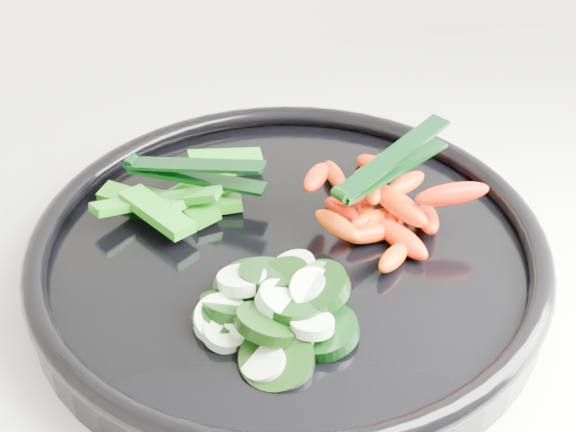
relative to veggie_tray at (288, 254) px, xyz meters
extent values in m
cylinder|color=black|center=(0.00, 0.00, -0.01)|extent=(0.44, 0.44, 0.02)
torus|color=black|center=(0.00, 0.00, 0.01)|extent=(0.44, 0.44, 0.02)
cylinder|color=black|center=(-0.03, -0.11, 0.01)|extent=(0.05, 0.06, 0.03)
cylinder|color=beige|center=(-0.04, -0.11, 0.01)|extent=(0.04, 0.04, 0.02)
cylinder|color=black|center=(-0.05, -0.06, 0.01)|extent=(0.06, 0.06, 0.03)
cylinder|color=beige|center=(-0.04, -0.07, 0.01)|extent=(0.03, 0.03, 0.02)
cylinder|color=black|center=(-0.05, -0.06, 0.01)|extent=(0.05, 0.05, 0.02)
cylinder|color=#E2FCC9|center=(-0.06, -0.07, 0.01)|extent=(0.04, 0.04, 0.02)
cylinder|color=black|center=(0.00, -0.09, 0.01)|extent=(0.06, 0.06, 0.02)
cylinder|color=#D2F4C3|center=(-0.02, -0.09, 0.01)|extent=(0.04, 0.04, 0.02)
cylinder|color=black|center=(-0.04, -0.03, 0.01)|extent=(0.05, 0.05, 0.02)
cylinder|color=beige|center=(-0.03, -0.04, 0.01)|extent=(0.04, 0.04, 0.02)
cylinder|color=black|center=(-0.06, -0.06, 0.01)|extent=(0.05, 0.05, 0.01)
cylinder|color=beige|center=(-0.06, -0.06, 0.01)|extent=(0.04, 0.04, 0.01)
cylinder|color=black|center=(-0.05, -0.07, 0.01)|extent=(0.05, 0.05, 0.02)
cylinder|color=beige|center=(-0.06, -0.08, 0.01)|extent=(0.04, 0.04, 0.01)
cylinder|color=black|center=(0.01, -0.06, 0.02)|extent=(0.06, 0.07, 0.03)
cylinder|color=beige|center=(0.00, -0.06, 0.02)|extent=(0.04, 0.04, 0.02)
cylinder|color=black|center=(-0.02, -0.04, 0.02)|extent=(0.06, 0.06, 0.02)
cylinder|color=#D6F6C5|center=(-0.04, -0.04, 0.02)|extent=(0.04, 0.04, 0.02)
cylinder|color=black|center=(-0.03, -0.09, 0.02)|extent=(0.05, 0.05, 0.03)
cylinder|color=beige|center=(-0.02, -0.07, 0.02)|extent=(0.05, 0.05, 0.03)
cylinder|color=black|center=(0.01, -0.06, 0.02)|extent=(0.05, 0.05, 0.03)
cylinder|color=beige|center=(0.00, -0.06, 0.02)|extent=(0.05, 0.05, 0.03)
cylinder|color=black|center=(-0.01, -0.05, 0.02)|extent=(0.05, 0.05, 0.02)
cylinder|color=beige|center=(0.00, -0.04, 0.02)|extent=(0.03, 0.03, 0.02)
cylinder|color=black|center=(-0.01, -0.07, 0.02)|extent=(0.05, 0.05, 0.02)
cylinder|color=#E0FAC8|center=(0.00, -0.09, 0.02)|extent=(0.03, 0.03, 0.01)
ellipsoid|color=#E93E00|center=(0.08, 0.01, 0.01)|extent=(0.04, 0.05, 0.02)
ellipsoid|color=red|center=(0.06, 0.00, 0.01)|extent=(0.05, 0.03, 0.02)
ellipsoid|color=#FB4000|center=(0.08, -0.01, 0.01)|extent=(0.04, 0.05, 0.02)
ellipsoid|color=#F21500|center=(0.05, 0.03, 0.01)|extent=(0.03, 0.05, 0.02)
ellipsoid|color=red|center=(0.11, 0.00, 0.01)|extent=(0.02, 0.05, 0.03)
ellipsoid|color=#EB2A00|center=(0.06, 0.02, 0.01)|extent=(0.02, 0.04, 0.02)
ellipsoid|color=#F45300|center=(0.07, -0.03, 0.01)|extent=(0.04, 0.04, 0.02)
ellipsoid|color=#F66000|center=(0.07, 0.01, 0.01)|extent=(0.05, 0.03, 0.02)
ellipsoid|color=#FF5B00|center=(0.09, 0.08, 0.01)|extent=(0.04, 0.05, 0.02)
ellipsoid|color=#EC2600|center=(0.05, 0.07, 0.01)|extent=(0.02, 0.04, 0.02)
ellipsoid|color=#E75200|center=(0.03, -0.01, 0.03)|extent=(0.04, 0.05, 0.02)
ellipsoid|color=red|center=(0.09, 0.06, 0.03)|extent=(0.02, 0.05, 0.03)
ellipsoid|color=#FF5E00|center=(0.07, 0.03, 0.03)|extent=(0.03, 0.05, 0.02)
ellipsoid|color=#EE5B00|center=(0.08, 0.01, 0.03)|extent=(0.04, 0.06, 0.02)
ellipsoid|color=#F12400|center=(0.05, 0.02, 0.03)|extent=(0.04, 0.03, 0.02)
ellipsoid|color=#E54700|center=(0.10, 0.03, 0.03)|extent=(0.05, 0.04, 0.02)
ellipsoid|color=#FF6500|center=(0.08, 0.03, 0.04)|extent=(0.05, 0.02, 0.02)
ellipsoid|color=red|center=(0.03, 0.03, 0.04)|extent=(0.03, 0.04, 0.02)
ellipsoid|color=red|center=(0.08, 0.03, 0.04)|extent=(0.04, 0.02, 0.02)
ellipsoid|color=#F70C00|center=(0.12, -0.01, 0.04)|extent=(0.06, 0.02, 0.02)
cube|color=#1A6209|center=(-0.06, 0.06, 0.01)|extent=(0.04, 0.06, 0.02)
cube|color=#1A6609|center=(-0.04, 0.09, 0.01)|extent=(0.04, 0.05, 0.02)
cube|color=#1C6709|center=(-0.05, 0.06, 0.01)|extent=(0.05, 0.03, 0.02)
cube|color=#196309|center=(-0.05, 0.08, 0.01)|extent=(0.07, 0.06, 0.03)
cube|color=#226A0A|center=(-0.11, 0.08, 0.01)|extent=(0.05, 0.04, 0.01)
cube|color=#19700A|center=(-0.09, 0.08, 0.01)|extent=(0.05, 0.06, 0.03)
cube|color=#0C6A0A|center=(-0.06, 0.06, 0.02)|extent=(0.05, 0.04, 0.02)
cube|color=#0A6609|center=(-0.12, 0.06, 0.02)|extent=(0.05, 0.03, 0.02)
cube|color=#12740B|center=(-0.09, 0.04, 0.02)|extent=(0.05, 0.07, 0.01)
cube|color=#116709|center=(-0.03, 0.10, 0.02)|extent=(0.06, 0.02, 0.02)
cylinder|color=black|center=(0.04, -0.01, 0.05)|extent=(0.01, 0.01, 0.01)
cube|color=black|center=(0.08, 0.02, 0.05)|extent=(0.10, 0.07, 0.00)
cube|color=black|center=(0.08, 0.02, 0.06)|extent=(0.10, 0.07, 0.02)
cylinder|color=black|center=(-0.11, 0.10, 0.03)|extent=(0.01, 0.01, 0.01)
cube|color=black|center=(-0.06, 0.07, 0.02)|extent=(0.10, 0.07, 0.00)
cube|color=black|center=(-0.06, 0.07, 0.04)|extent=(0.10, 0.07, 0.02)
camera|label=1|loc=(-0.09, -0.44, 0.38)|focal=50.00mm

